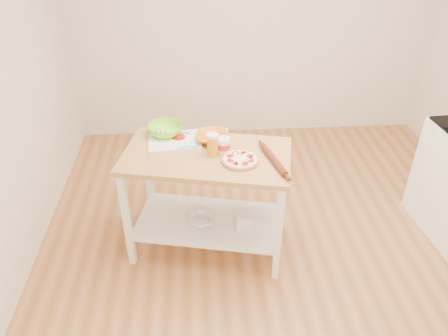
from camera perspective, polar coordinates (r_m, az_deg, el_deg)
room_shell at (r=2.85m, az=9.54°, el=7.35°), size 4.04×4.54×2.74m
prep_island at (r=3.35m, az=-2.19°, el=-1.76°), size 1.34×0.91×0.90m
pizza at (r=3.11m, az=2.14°, el=1.10°), size 0.27×0.27×0.04m
cutting_board at (r=3.39m, az=-6.51°, el=3.65°), size 0.42×0.33×0.04m
spatula at (r=3.27m, az=-4.89°, el=2.74°), size 0.16×0.05×0.01m
knife at (r=3.48m, az=-7.39°, el=4.57°), size 0.27×0.04×0.01m
orange_bowl at (r=3.36m, az=-1.48°, el=4.01°), size 0.27×0.27×0.06m
green_bowl at (r=3.47m, az=-7.67°, el=4.96°), size 0.27×0.27×0.09m
beer_pint at (r=3.15m, az=-1.48°, el=3.07°), size 0.09×0.09×0.17m
yogurt_tub at (r=3.20m, az=-0.07°, el=2.96°), size 0.10×0.10×0.21m
rolling_pin at (r=3.12m, az=6.51°, el=1.08°), size 0.14×0.40×0.05m
shelf_glass_bowl at (r=3.55m, az=-2.89°, el=-6.73°), size 0.24×0.24×0.07m
shelf_bin at (r=3.50m, az=2.82°, el=-6.84°), size 0.15×0.15×0.12m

